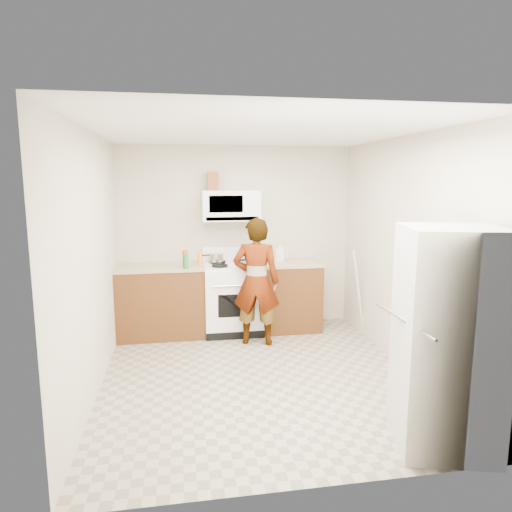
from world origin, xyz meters
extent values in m
plane|color=gray|center=(0.00, 0.00, 0.00)|extent=(3.60, 3.60, 0.00)
cube|color=beige|center=(0.00, 1.79, 1.25)|extent=(3.20, 0.02, 2.50)
cube|color=beige|center=(1.59, 0.00, 1.25)|extent=(0.02, 3.60, 2.50)
cube|color=#572D14|center=(-1.04, 1.49, 0.45)|extent=(1.12, 0.62, 0.90)
cube|color=tan|center=(-1.04, 1.49, 0.92)|extent=(1.14, 0.64, 0.03)
cube|color=#572D14|center=(0.68, 1.49, 0.45)|extent=(0.80, 0.62, 0.90)
cube|color=tan|center=(0.68, 1.49, 0.92)|extent=(0.82, 0.64, 0.03)
cube|color=white|center=(-0.10, 1.48, 0.45)|extent=(0.76, 0.65, 0.90)
cube|color=white|center=(-0.10, 1.48, 0.92)|extent=(0.76, 0.62, 0.03)
cube|color=white|center=(-0.10, 1.76, 1.03)|extent=(0.76, 0.08, 0.20)
cube|color=white|center=(-0.10, 1.61, 1.70)|extent=(0.76, 0.38, 0.40)
imported|color=tan|center=(0.14, 0.98, 0.79)|extent=(0.66, 0.52, 1.59)
cube|color=#BCBBB8|center=(1.19, -1.45, 0.85)|extent=(0.85, 0.85, 1.70)
cylinder|color=white|center=(0.58, 1.62, 1.02)|extent=(0.17, 0.17, 0.17)
cube|color=brown|center=(-0.33, 1.65, 2.02)|extent=(0.14, 0.14, 0.24)
cylinder|color=#B9B9BE|center=(-0.31, 1.59, 1.01)|extent=(0.26, 0.26, 0.11)
cube|color=silver|center=(0.09, 1.33, 0.96)|extent=(0.26, 0.17, 0.05)
cylinder|color=red|center=(-0.72, 1.32, 1.05)|extent=(0.08, 0.08, 0.22)
cylinder|color=orange|center=(-0.53, 1.45, 1.02)|extent=(0.07, 0.07, 0.18)
cylinder|color=#178025|center=(-0.71, 1.23, 1.03)|extent=(0.07, 0.07, 0.20)
cylinder|color=white|center=(-0.54, 1.44, 0.94)|extent=(0.29, 0.29, 0.01)
cylinder|color=silver|center=(1.52, 1.08, 0.58)|extent=(0.24, 0.12, 1.14)
camera|label=1|loc=(-0.78, -4.45, 2.03)|focal=32.00mm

